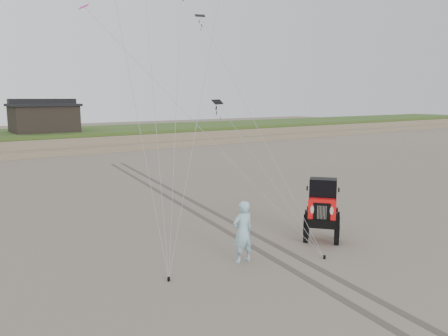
% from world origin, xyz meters
% --- Properties ---
extents(ground, '(160.00, 160.00, 0.00)m').
position_xyz_m(ground, '(0.00, 0.00, 0.00)').
color(ground, '#6B6054').
rests_on(ground, ground).
extents(dune_ridge, '(160.00, 14.25, 1.73)m').
position_xyz_m(dune_ridge, '(0.00, 37.50, 0.82)').
color(dune_ridge, '#7A6B54').
rests_on(dune_ridge, ground).
extents(cabin, '(6.40, 5.40, 3.35)m').
position_xyz_m(cabin, '(2.00, 37.00, 3.24)').
color(cabin, black).
rests_on(cabin, dune_ridge).
extents(jeep, '(5.11, 4.82, 1.83)m').
position_xyz_m(jeep, '(3.10, 0.42, 0.92)').
color(jeep, '#FA1313').
rests_on(jeep, ground).
extents(man, '(0.74, 0.50, 1.99)m').
position_xyz_m(man, '(-0.47, 0.46, 0.99)').
color(man, '#8AC5D5').
rests_on(man, ground).
extents(stake_main, '(0.08, 0.08, 0.12)m').
position_xyz_m(stake_main, '(-3.10, 0.50, 0.06)').
color(stake_main, black).
rests_on(stake_main, ground).
extents(stake_aux, '(0.08, 0.08, 0.12)m').
position_xyz_m(stake_aux, '(1.85, -0.87, 0.06)').
color(stake_aux, black).
rests_on(stake_aux, ground).
extents(tire_tracks, '(5.22, 29.74, 0.01)m').
position_xyz_m(tire_tracks, '(2.00, 8.00, 0.00)').
color(tire_tracks, '#4C443D').
rests_on(tire_tracks, ground).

